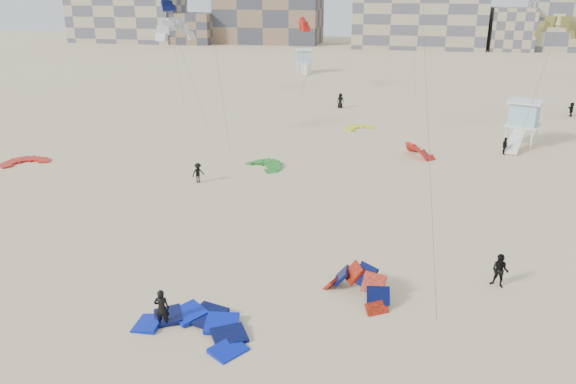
% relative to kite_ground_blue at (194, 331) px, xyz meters
% --- Properties ---
extents(ground, '(320.00, 320.00, 0.00)m').
position_rel_kite_ground_blue_xyz_m(ground, '(-0.71, 1.15, 0.00)').
color(ground, beige).
rests_on(ground, ground).
extents(kite_ground_blue, '(6.23, 6.42, 1.39)m').
position_rel_kite_ground_blue_xyz_m(kite_ground_blue, '(0.00, 0.00, 0.00)').
color(kite_ground_blue, '#010ECC').
rests_on(kite_ground_blue, ground).
extents(kite_ground_orange, '(5.30, 5.30, 3.82)m').
position_rel_kite_ground_blue_xyz_m(kite_ground_orange, '(6.86, 4.57, 0.00)').
color(kite_ground_orange, red).
rests_on(kite_ground_orange, ground).
extents(kite_ground_red, '(5.34, 5.36, 0.65)m').
position_rel_kite_ground_blue_xyz_m(kite_ground_red, '(-24.08, 21.07, 0.00)').
color(kite_ground_red, red).
rests_on(kite_ground_red, ground).
extents(kite_ground_green, '(5.07, 5.09, 1.44)m').
position_rel_kite_ground_blue_xyz_m(kite_ground_green, '(-3.12, 24.53, 0.00)').
color(kite_ground_green, '#298E2E').
rests_on(kite_ground_green, ground).
extents(kite_ground_red_far, '(4.87, 4.83, 3.59)m').
position_rel_kite_ground_blue_xyz_m(kite_ground_red_far, '(9.92, 30.79, 0.00)').
color(kite_ground_red_far, red).
rests_on(kite_ground_red_far, ground).
extents(kite_ground_yellow, '(4.59, 4.62, 0.58)m').
position_rel_kite_ground_blue_xyz_m(kite_ground_yellow, '(3.44, 40.17, 0.00)').
color(kite_ground_yellow, '#FFFE29').
rests_on(kite_ground_yellow, ground).
extents(kitesurfer_main, '(0.76, 0.59, 1.87)m').
position_rel_kite_ground_blue_xyz_m(kitesurfer_main, '(-1.54, 0.09, 0.94)').
color(kitesurfer_main, black).
rests_on(kitesurfer_main, ground).
extents(kitesurfer_b, '(1.08, 0.99, 1.81)m').
position_rel_kite_ground_blue_xyz_m(kitesurfer_b, '(13.89, 7.20, 0.90)').
color(kitesurfer_b, black).
rests_on(kitesurfer_b, ground).
extents(kitesurfer_c, '(1.14, 1.17, 1.60)m').
position_rel_kite_ground_blue_xyz_m(kitesurfer_c, '(-7.22, 19.41, 0.80)').
color(kitesurfer_c, black).
rests_on(kitesurfer_c, ground).
extents(kitesurfer_d, '(0.61, 1.01, 1.62)m').
position_rel_kite_ground_blue_xyz_m(kitesurfer_d, '(17.58, 33.03, 0.81)').
color(kitesurfer_d, black).
rests_on(kitesurfer_d, ground).
extents(kitesurfer_e, '(1.07, 0.90, 1.87)m').
position_rel_kite_ground_blue_xyz_m(kitesurfer_e, '(-0.02, 50.94, 0.94)').
color(kitesurfer_e, black).
rests_on(kitesurfer_e, ground).
extents(kitesurfer_f, '(0.57, 1.57, 1.67)m').
position_rel_kite_ground_blue_xyz_m(kitesurfer_f, '(27.63, 51.92, 0.84)').
color(kitesurfer_f, black).
rests_on(kitesurfer_f, ground).
extents(kite_fly_grey, '(5.37, 5.34, 11.11)m').
position_rel_kite_ground_blue_xyz_m(kite_fly_grey, '(-13.46, 31.25, 10.60)').
color(kite_fly_grey, '#BDBDBD').
rests_on(kite_fly_grey, ground).
extents(kite_fly_olive, '(4.93, 4.97, 11.56)m').
position_rel_kite_ground_blue_xyz_m(kite_fly_olive, '(20.84, 34.65, 11.15)').
color(kite_fly_olive, brown).
rests_on(kite_fly_olive, ground).
extents(kite_fly_navy, '(7.64, 11.66, 12.83)m').
position_rel_kite_ground_blue_xyz_m(kite_fly_navy, '(-23.56, 52.76, 12.32)').
color(kite_fly_navy, '#070B3F').
rests_on(kite_fly_navy, ground).
extents(kite_fly_red, '(4.73, 5.75, 9.75)m').
position_rel_kite_ground_blue_xyz_m(kite_fly_red, '(-6.99, 62.27, 9.35)').
color(kite_fly_red, red).
rests_on(kite_fly_red, ground).
extents(lifeguard_tower_near, '(3.96, 6.47, 4.38)m').
position_rel_kite_ground_blue_xyz_m(lifeguard_tower_near, '(19.56, 36.78, 2.17)').
color(lifeguard_tower_near, white).
rests_on(lifeguard_tower_near, ground).
extents(lifeguard_tower_far, '(3.49, 5.96, 4.12)m').
position_rel_kite_ground_blue_xyz_m(lifeguard_tower_far, '(-10.59, 80.89, 2.04)').
color(lifeguard_tower_far, white).
rests_on(lifeguard_tower_far, ground).
extents(condo_west_a, '(30.00, 15.00, 14.00)m').
position_rel_kite_ground_blue_xyz_m(condo_west_a, '(-70.71, 131.15, 7.00)').
color(condo_west_a, tan).
rests_on(condo_west_a, ground).
extents(condo_west_b, '(28.00, 14.00, 18.00)m').
position_rel_kite_ground_blue_xyz_m(condo_west_b, '(-30.71, 135.15, 9.00)').
color(condo_west_b, '#7E624C').
rests_on(condo_west_b, ground).
extents(condo_mid, '(32.00, 16.00, 12.00)m').
position_rel_kite_ground_blue_xyz_m(condo_mid, '(9.29, 131.15, 6.00)').
color(condo_mid, tan).
rests_on(condo_mid, ground).
extents(condo_fill_left, '(12.00, 10.00, 8.00)m').
position_rel_kite_ground_blue_xyz_m(condo_fill_left, '(-50.71, 129.15, 4.00)').
color(condo_fill_left, '#7E624C').
rests_on(condo_fill_left, ground).
extents(condo_fill_right, '(10.00, 10.00, 10.00)m').
position_rel_kite_ground_blue_xyz_m(condo_fill_right, '(31.29, 129.15, 5.00)').
color(condo_fill_right, tan).
rests_on(condo_fill_right, ground).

